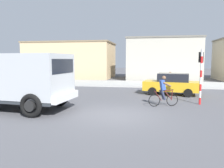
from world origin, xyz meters
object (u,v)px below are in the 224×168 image
truck_foreground (19,78)px  pedestrian_near_kerb (170,81)px  cyclist (163,91)px  car_red_near (171,84)px  traffic_light_pole (201,69)px

truck_foreground → pedestrian_near_kerb: truck_foreground is taller
cyclist → car_red_near: size_ratio=0.41×
traffic_light_pole → car_red_near: 3.81m
truck_foreground → car_red_near: bearing=37.5°
truck_foreground → car_red_near: (8.33, 6.40, -0.85)m
car_red_near → traffic_light_pole: bearing=-69.0°
truck_foreground → cyclist: bearing=15.6°
cyclist → car_red_near: cyclist is taller
cyclist → car_red_near: (0.86, 4.31, -0.05)m
pedestrian_near_kerb → traffic_light_pole: bearing=-76.7°
truck_foreground → traffic_light_pole: bearing=17.5°
truck_foreground → car_red_near: truck_foreground is taller
cyclist → traffic_light_pole: (2.15, 0.94, 1.20)m
traffic_light_pole → pedestrian_near_kerb: size_ratio=1.98×
traffic_light_pole → car_red_near: bearing=111.0°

